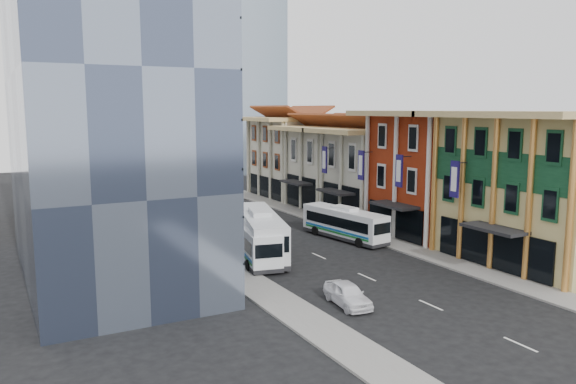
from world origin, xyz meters
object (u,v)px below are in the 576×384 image
office_tower (99,77)px  sedan_left (348,294)px  bus_right (344,223)px  shophouse_tan (530,191)px  bus_left_near (253,240)px  bus_left_far (260,232)px

office_tower → sedan_left: bearing=-51.7°
office_tower → sedan_left: 24.29m
bus_right → sedan_left: bearing=-131.4°
shophouse_tan → sedan_left: 19.57m
office_tower → bus_left_near: (11.50, -2.23, -13.29)m
shophouse_tan → bus_right: bearing=120.8°
bus_right → sedan_left: 18.82m
bus_right → office_tower: bearing=172.6°
bus_right → shophouse_tan: bearing=-67.4°
sedan_left → bus_right: bearing=63.6°
office_tower → bus_left_near: 17.72m
shophouse_tan → bus_left_far: 22.70m
bus_right → sedan_left: size_ratio=2.29×
shophouse_tan → bus_right: 17.18m
office_tower → sedan_left: office_tower is taller
bus_left_far → bus_left_near: bearing=-122.2°
shophouse_tan → bus_left_far: (-18.33, 12.79, -3.97)m
bus_left_far → shophouse_tan: bearing=-18.4°
bus_right → sedan_left: (-10.30, -15.72, -0.88)m
bus_left_near → bus_left_far: (1.17, 1.03, 0.33)m
bus_left_far → bus_right: (9.83, 1.48, -0.39)m
shophouse_tan → office_tower: office_tower is taller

